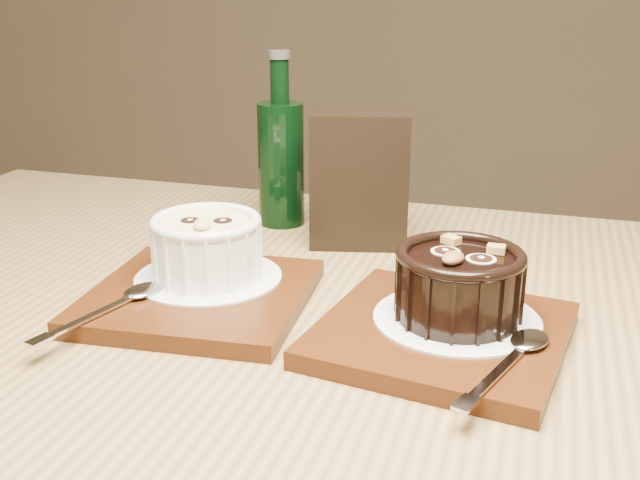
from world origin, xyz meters
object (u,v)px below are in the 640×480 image
(tray_left, at_px, (200,296))
(green_bottle, at_px, (281,159))
(ramekin_white, at_px, (207,244))
(condiment_stand, at_px, (359,179))
(ramekin_dark, at_px, (459,281))
(table, at_px, (330,445))
(tray_right, at_px, (442,334))

(tray_left, height_order, green_bottle, green_bottle)
(ramekin_white, relative_size, condiment_stand, 0.69)
(ramekin_white, distance_m, ramekin_dark, 0.22)
(table, height_order, tray_left, tray_left)
(ramekin_white, relative_size, ramekin_dark, 0.98)
(tray_left, distance_m, ramekin_dark, 0.22)
(table, distance_m, ramekin_white, 0.20)
(ramekin_white, height_order, tray_right, ramekin_white)
(ramekin_white, bearing_deg, ramekin_dark, -20.95)
(ramekin_dark, distance_m, condiment_stand, 0.23)
(ramekin_white, relative_size, tray_right, 0.54)
(tray_left, bearing_deg, table, -19.40)
(tray_left, height_order, ramekin_dark, ramekin_dark)
(table, bearing_deg, ramekin_dark, 22.11)
(tray_left, distance_m, ramekin_white, 0.05)
(table, height_order, ramekin_white, ramekin_white)
(tray_left, xyz_separation_m, ramekin_white, (-0.00, 0.02, 0.04))
(table, relative_size, green_bottle, 6.38)
(table, height_order, ramekin_dark, ramekin_dark)
(ramekin_white, height_order, green_bottle, green_bottle)
(table, height_order, tray_right, tray_right)
(table, xyz_separation_m, ramekin_dark, (0.09, 0.04, 0.14))
(table, distance_m, tray_left, 0.17)
(condiment_stand, xyz_separation_m, green_bottle, (-0.10, 0.05, 0.01))
(tray_right, relative_size, condiment_stand, 1.29)
(ramekin_dark, xyz_separation_m, condiment_stand, (-0.12, 0.20, 0.02))
(tray_left, relative_size, ramekin_white, 1.86)
(table, relative_size, ramekin_white, 12.75)
(table, bearing_deg, green_bottle, 114.26)
(ramekin_white, bearing_deg, condiment_stand, 45.98)
(ramekin_dark, bearing_deg, tray_right, -107.20)
(ramekin_white, height_order, ramekin_dark, ramekin_dark)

